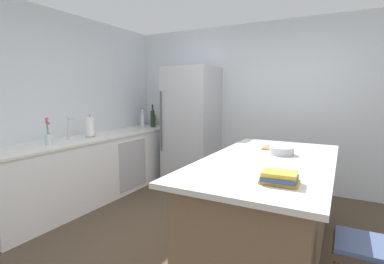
% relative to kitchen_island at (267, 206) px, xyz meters
% --- Properties ---
extents(ground_plane, '(7.20, 7.20, 0.00)m').
position_rel_kitchen_island_xyz_m(ground_plane, '(-0.45, -0.24, -0.46)').
color(ground_plane, '#4C3D2D').
extents(wall_rear, '(6.00, 0.10, 2.60)m').
position_rel_kitchen_island_xyz_m(wall_rear, '(-0.45, 2.01, 0.84)').
color(wall_rear, silver).
rests_on(wall_rear, ground_plane).
extents(wall_left, '(0.10, 6.00, 2.60)m').
position_rel_kitchen_island_xyz_m(wall_left, '(-2.90, -0.24, 0.84)').
color(wall_left, silver).
rests_on(wall_left, ground_plane).
extents(counter_run_left, '(0.68, 3.10, 0.90)m').
position_rel_kitchen_island_xyz_m(counter_run_left, '(-2.52, 0.33, -0.01)').
color(counter_run_left, white).
rests_on(counter_run_left, ground_plane).
extents(kitchen_island, '(1.11, 2.16, 0.90)m').
position_rel_kitchen_island_xyz_m(kitchen_island, '(0.00, 0.00, 0.00)').
color(kitchen_island, '#7A6047').
rests_on(kitchen_island, ground_plane).
extents(refrigerator, '(0.79, 0.77, 1.92)m').
position_rel_kitchen_island_xyz_m(refrigerator, '(-1.65, 1.59, 0.51)').
color(refrigerator, '#B7BABF').
rests_on(refrigerator, ground_plane).
extents(bar_stool, '(0.36, 0.36, 0.62)m').
position_rel_kitchen_island_xyz_m(bar_stool, '(0.75, -0.69, 0.05)').
color(bar_stool, '#473828').
rests_on(bar_stool, ground_plane).
extents(sink_faucet, '(0.15, 0.05, 0.30)m').
position_rel_kitchen_island_xyz_m(sink_faucet, '(-2.57, -0.10, 0.60)').
color(sink_faucet, silver).
rests_on(sink_faucet, counter_run_left).
extents(flower_vase, '(0.08, 0.08, 0.32)m').
position_rel_kitchen_island_xyz_m(flower_vase, '(-2.48, -0.45, 0.54)').
color(flower_vase, silver).
rests_on(flower_vase, counter_run_left).
extents(paper_towel_roll, '(0.14, 0.14, 0.31)m').
position_rel_kitchen_island_xyz_m(paper_towel_roll, '(-2.53, 0.22, 0.58)').
color(paper_towel_roll, gray).
rests_on(paper_towel_roll, counter_run_left).
extents(whiskey_bottle, '(0.08, 0.08, 0.28)m').
position_rel_kitchen_island_xyz_m(whiskey_bottle, '(-2.56, 1.77, 0.56)').
color(whiskey_bottle, brown).
rests_on(whiskey_bottle, counter_run_left).
extents(vinegar_bottle, '(0.05, 0.05, 0.31)m').
position_rel_kitchen_island_xyz_m(vinegar_bottle, '(-2.49, 1.67, 0.56)').
color(vinegar_bottle, '#994C23').
rests_on(vinegar_bottle, counter_run_left).
extents(wine_bottle, '(0.08, 0.08, 0.40)m').
position_rel_kitchen_island_xyz_m(wine_bottle, '(-2.43, 1.57, 0.60)').
color(wine_bottle, '#19381E').
rests_on(wine_bottle, counter_run_left).
extents(soda_bottle, '(0.07, 0.07, 0.34)m').
position_rel_kitchen_island_xyz_m(soda_bottle, '(-2.58, 1.47, 0.58)').
color(soda_bottle, silver).
rests_on(soda_bottle, counter_run_left).
extents(cookbook_stack, '(0.25, 0.19, 0.08)m').
position_rel_kitchen_island_xyz_m(cookbook_stack, '(0.23, -0.68, 0.49)').
color(cookbook_stack, gold).
rests_on(cookbook_stack, kitchen_island).
extents(mixing_bowl, '(0.24, 0.24, 0.08)m').
position_rel_kitchen_island_xyz_m(mixing_bowl, '(0.06, 0.28, 0.48)').
color(mixing_bowl, '#B2B5BA').
rests_on(mixing_bowl, kitchen_island).
extents(cutting_board, '(0.29, 0.25, 0.02)m').
position_rel_kitchen_island_xyz_m(cutting_board, '(-0.04, 0.54, 0.45)').
color(cutting_board, '#9E7042').
rests_on(cutting_board, kitchen_island).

